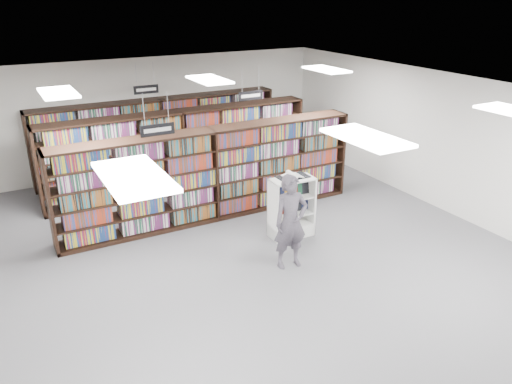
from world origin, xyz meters
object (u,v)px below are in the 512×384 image
bookshelf_row_near (213,174)px  endcap_display (291,215)px  open_book (292,176)px  shopper (291,222)px

bookshelf_row_near → endcap_display: size_ratio=5.38×
endcap_display → bookshelf_row_near: bearing=126.3°
bookshelf_row_near → endcap_display: 2.03m
bookshelf_row_near → open_book: 1.95m
endcap_display → shopper: bearing=-119.7°
endcap_display → open_book: open_book is taller
shopper → open_book: bearing=61.9°
endcap_display → open_book: bearing=45.9°
open_book → shopper: shopper is taller
bookshelf_row_near → shopper: (0.38, -2.70, -0.14)m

